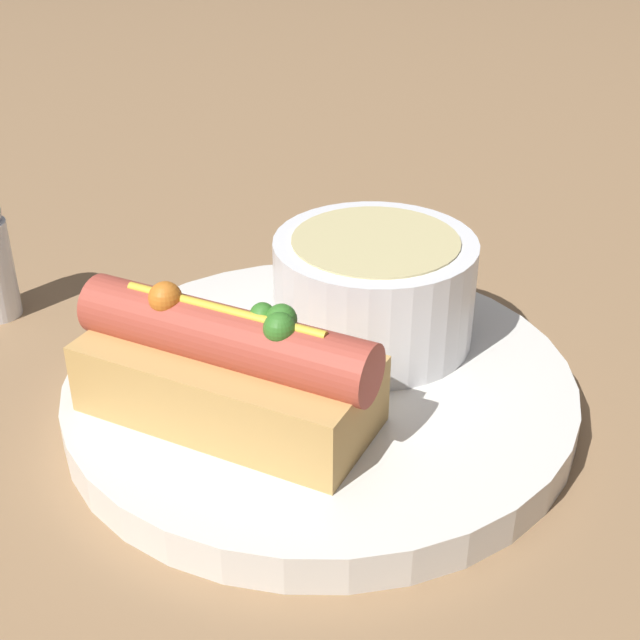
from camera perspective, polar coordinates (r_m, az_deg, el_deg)
ground_plane at (r=0.47m, az=0.00°, el=-5.47°), size 4.00×4.00×0.00m
dinner_plate at (r=0.47m, az=0.00°, el=-4.49°), size 0.26×0.26×0.02m
hot_dog at (r=0.42m, az=-5.68°, el=-3.32°), size 0.15×0.11×0.07m
soup_bowl at (r=0.48m, az=3.49°, el=2.24°), size 0.11×0.11×0.06m
spoon at (r=0.51m, az=-1.86°, el=0.82°), size 0.03×0.16×0.01m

